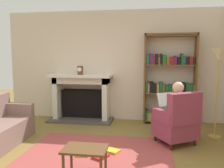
# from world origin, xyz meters

# --- Properties ---
(ground) EXTENTS (14.00, 14.00, 0.00)m
(ground) POSITION_xyz_m (0.00, 0.00, 0.00)
(ground) COLOR olive
(back_wall) EXTENTS (5.60, 0.10, 2.70)m
(back_wall) POSITION_xyz_m (0.00, 2.55, 1.35)
(back_wall) COLOR beige
(back_wall) RESTS_ON ground
(area_rug) EXTENTS (2.40, 1.80, 0.01)m
(area_rug) POSITION_xyz_m (0.00, 0.30, 0.01)
(area_rug) COLOR #9F4340
(area_rug) RESTS_ON ground
(fireplace) EXTENTS (1.55, 0.64, 1.14)m
(fireplace) POSITION_xyz_m (-0.84, 2.30, 0.60)
(fireplace) COLOR #4C4742
(fireplace) RESTS_ON ground
(mantel_clock) EXTENTS (0.14, 0.14, 0.21)m
(mantel_clock) POSITION_xyz_m (-0.84, 2.20, 1.25)
(mantel_clock) COLOR brown
(mantel_clock) RESTS_ON fireplace
(bookshelf) EXTENTS (1.20, 0.32, 2.11)m
(bookshelf) POSITION_xyz_m (1.29, 2.33, 0.98)
(bookshelf) COLOR brown
(bookshelf) RESTS_ON ground
(armchair_reading) EXTENTS (0.87, 0.87, 0.97)m
(armchair_reading) POSITION_xyz_m (1.33, 0.94, 0.42)
(armchair_reading) COLOR #331E14
(armchair_reading) RESTS_ON ground
(seated_reader) EXTENTS (0.55, 0.59, 1.14)m
(seated_reader) POSITION_xyz_m (1.27, 1.04, 0.62)
(seated_reader) COLOR silver
(seated_reader) RESTS_ON ground
(side_table) EXTENTS (0.56, 0.39, 0.43)m
(side_table) POSITION_xyz_m (0.02, -0.50, 0.36)
(side_table) COLOR brown
(side_table) RESTS_ON ground
(scattered_books) EXTENTS (0.69, 0.53, 0.04)m
(scattered_books) POSITION_xyz_m (0.08, 0.26, 0.03)
(scattered_books) COLOR red
(scattered_books) RESTS_ON area_rug
(floor_lamp) EXTENTS (0.32, 0.32, 1.73)m
(floor_lamp) POSITION_xyz_m (2.10, 1.44, 1.46)
(floor_lamp) COLOR #B7933F
(floor_lamp) RESTS_ON ground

